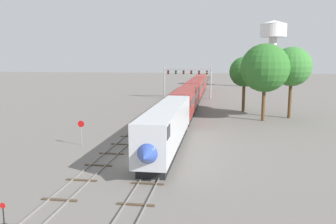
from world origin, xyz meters
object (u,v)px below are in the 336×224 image
trackside_tree_mid (292,67)px  trackside_tree_right (244,72)px  trackside_tree_left (265,68)px  switch_stand (4,218)px  passenger_train (192,94)px  signal_gantry (187,75)px  water_tower (273,36)px  stop_sign (81,129)px

trackside_tree_mid → trackside_tree_right: size_ratio=1.16×
trackside_tree_left → trackside_tree_mid: size_ratio=1.04×
switch_stand → passenger_train: bearing=82.3°
switch_stand → signal_gantry: bearing=85.9°
signal_gantry → trackside_tree_left: bearing=-63.1°
passenger_train → water_tower: size_ratio=4.03×
passenger_train → stop_sign: bearing=-106.6°
stop_sign → trackside_tree_mid: (27.19, 22.43, 6.63)m
passenger_train → trackside_tree_left: 19.85m
signal_gantry → passenger_train: bearing=-81.4°
water_tower → trackside_tree_right: water_tower is taller
signal_gantry → stop_sign: bearing=-99.1°
switch_stand → trackside_tree_right: (17.17, 47.41, 6.86)m
signal_gantry → trackside_tree_right: 23.60m
passenger_train → signal_gantry: signal_gantry is taller
water_tower → switch_stand: 109.11m
water_tower → trackside_tree_mid: bearing=-95.4°
passenger_train → trackside_tree_right: (10.07, -5.17, 4.77)m
switch_stand → stop_sign: size_ratio=0.51×
water_tower → stop_sign: 92.03m
signal_gantry → stop_sign: 49.22m
trackside_tree_left → passenger_train: bearing=131.4°
passenger_train → trackside_tree_right: 12.29m
passenger_train → trackside_tree_left: size_ratio=7.38×
trackside_tree_left → switch_stand: bearing=-117.1°
signal_gantry → switch_stand: size_ratio=8.29×
passenger_train → switch_stand: (-7.10, -52.58, -2.08)m
trackside_tree_right → trackside_tree_left: bearing=-74.7°
passenger_train → switch_stand: bearing=-97.7°
stop_sign → trackside_tree_right: (20.07, 28.39, 5.50)m
signal_gantry → water_tower: bearing=54.9°
passenger_train → stop_sign: 35.03m
water_tower → signal_gantry: bearing=-125.1°
switch_stand → trackside_tree_mid: bearing=59.6°
passenger_train → trackside_tree_right: bearing=-27.2°
trackside_tree_left → trackside_tree_right: (-2.48, 9.08, -0.99)m
water_tower → stop_sign: (-33.06, -84.52, -15.26)m
signal_gantry → trackside_tree_mid: bearing=-53.2°
passenger_train → signal_gantry: size_ratio=7.43×
water_tower → trackside_tree_left: bearing=-99.2°
signal_gantry → water_tower: water_tower is taller
trackside_tree_left → trackside_tree_mid: trackside_tree_left is taller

